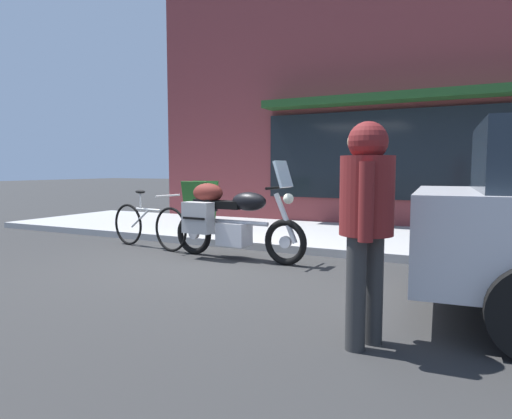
% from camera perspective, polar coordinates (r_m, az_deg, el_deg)
% --- Properties ---
extents(ground_plane, '(80.00, 80.00, 0.00)m').
position_cam_1_polar(ground_plane, '(6.21, -5.71, -6.80)').
color(ground_plane, '#2C2C2C').
extents(touring_motorcycle, '(2.15, 0.62, 1.39)m').
position_cam_1_polar(touring_motorcycle, '(6.47, -3.54, -0.95)').
color(touring_motorcycle, black).
rests_on(touring_motorcycle, ground_plane).
extents(parked_bicycle, '(1.71, 0.50, 0.94)m').
position_cam_1_polar(parked_bicycle, '(7.55, -13.28, -1.87)').
color(parked_bicycle, black).
rests_on(parked_bicycle, ground_plane).
extents(pedestrian_walking, '(0.45, 0.55, 1.61)m').
position_cam_1_polar(pedestrian_walking, '(3.32, 13.58, 0.29)').
color(pedestrian_walking, '#2F2F2F').
rests_on(pedestrian_walking, ground_plane).
extents(sandwich_board_sign, '(0.55, 0.41, 0.93)m').
position_cam_1_polar(sandwich_board_sign, '(8.42, -6.98, 0.39)').
color(sandwich_board_sign, '#1E511E').
rests_on(sandwich_board_sign, sidewalk_curb).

